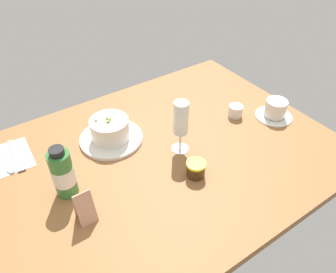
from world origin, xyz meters
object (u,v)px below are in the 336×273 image
(coffee_cup, at_px, (275,110))
(wine_glass, at_px, (181,121))
(creamer_jug, at_px, (235,111))
(jam_jar, at_px, (196,169))
(cutlery_setting, at_px, (12,158))
(porridge_bowl, at_px, (110,131))
(menu_card, at_px, (84,206))
(sauce_bottle_green, at_px, (63,173))

(coffee_cup, relative_size, wine_glass, 0.74)
(creamer_jug, height_order, jam_jar, same)
(cutlery_setting, height_order, jam_jar, jam_jar)
(cutlery_setting, relative_size, wine_glass, 0.93)
(cutlery_setting, distance_m, wine_glass, 0.55)
(porridge_bowl, relative_size, creamer_jug, 3.45)
(menu_card, bearing_deg, sauce_bottle_green, -86.18)
(coffee_cup, xyz_separation_m, creamer_jug, (0.12, -0.09, -0.01))
(coffee_cup, bearing_deg, jam_jar, 9.40)
(wine_glass, relative_size, menu_card, 1.79)
(jam_jar, bearing_deg, creamer_jug, -153.04)
(creamer_jug, relative_size, wine_glass, 0.34)
(coffee_cup, distance_m, menu_card, 0.76)
(jam_jar, relative_size, menu_card, 0.58)
(menu_card, bearing_deg, creamer_jug, -169.46)
(coffee_cup, relative_size, creamer_jug, 2.19)
(porridge_bowl, bearing_deg, menu_card, 51.78)
(porridge_bowl, relative_size, cutlery_setting, 1.25)
(creamer_jug, bearing_deg, coffee_cup, 143.23)
(porridge_bowl, xyz_separation_m, menu_card, (0.20, 0.25, 0.01))
(cutlery_setting, distance_m, menu_card, 0.37)
(coffee_cup, xyz_separation_m, sauce_bottle_green, (0.77, -0.08, 0.04))
(menu_card, bearing_deg, porridge_bowl, -128.22)
(cutlery_setting, xyz_separation_m, jam_jar, (-0.44, 0.39, 0.02))
(menu_card, bearing_deg, wine_glass, -167.01)
(cutlery_setting, xyz_separation_m, wine_glass, (-0.47, 0.27, 0.11))
(coffee_cup, height_order, jam_jar, coffee_cup)
(cutlery_setting, xyz_separation_m, menu_card, (-0.11, 0.35, 0.05))
(jam_jar, bearing_deg, wine_glass, -104.00)
(coffee_cup, height_order, sauce_bottle_green, sauce_bottle_green)
(wine_glass, bearing_deg, menu_card, 12.99)
(cutlery_setting, bearing_deg, menu_card, 106.71)
(coffee_cup, relative_size, jam_jar, 2.29)
(sauce_bottle_green, distance_m, menu_card, 0.12)
(coffee_cup, bearing_deg, porridge_bowl, -21.42)
(porridge_bowl, relative_size, sauce_bottle_green, 1.28)
(porridge_bowl, relative_size, jam_jar, 3.61)
(menu_card, bearing_deg, cutlery_setting, -73.29)
(wine_glass, bearing_deg, coffee_cup, 172.61)
(cutlery_setting, height_order, menu_card, menu_card)
(cutlery_setting, bearing_deg, sauce_bottle_green, 112.49)
(cutlery_setting, bearing_deg, coffee_cup, 159.80)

